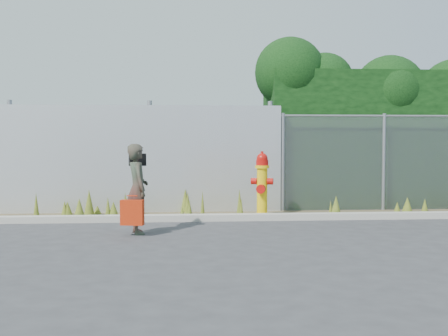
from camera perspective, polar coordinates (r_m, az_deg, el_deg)
ground at (r=8.70m, az=2.70°, el=-7.06°), size 80.00×80.00×0.00m
curb at (r=10.46m, az=1.48°, el=-5.03°), size 16.00×0.22×0.12m
weed_strip at (r=11.11m, az=1.11°, el=-4.19°), size 16.00×1.32×0.54m
corrugated_fence at (r=11.72m, az=-15.13°, el=0.85°), size 8.50×0.21×2.30m
chainlink_fence at (r=12.68m, az=20.36°, el=0.60°), size 6.50×0.07×2.05m
hedge at (r=13.63m, az=19.10°, el=4.59°), size 7.63×1.80×3.77m
fire_hydrant at (r=10.85m, az=3.90°, el=-1.77°), size 0.43×0.38×1.28m
woman at (r=9.05m, az=-8.80°, el=-2.11°), size 0.48×0.60×1.44m
red_tote_bag at (r=8.85m, az=-9.31°, el=-4.48°), size 0.36×0.13×0.47m
black_shoulder_bag at (r=9.28m, az=-8.79°, el=0.84°), size 0.27×0.11×0.20m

